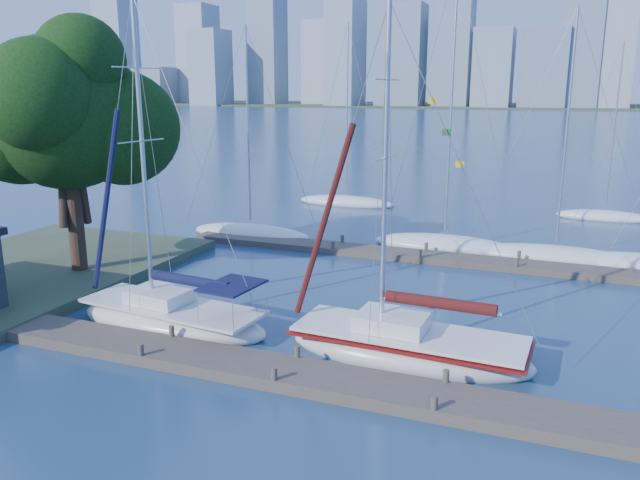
% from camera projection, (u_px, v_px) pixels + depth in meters
% --- Properties ---
extents(ground, '(700.00, 700.00, 0.00)m').
position_uv_depth(ground, '(286.00, 379.00, 20.30)').
color(ground, navy).
rests_on(ground, ground).
extents(near_dock, '(26.00, 2.00, 0.40)m').
position_uv_depth(near_dock, '(286.00, 374.00, 20.25)').
color(near_dock, '#483E35').
rests_on(near_dock, ground).
extents(far_dock, '(30.00, 1.80, 0.36)m').
position_uv_depth(far_dock, '(441.00, 258.00, 34.01)').
color(far_dock, '#483E35').
rests_on(far_dock, ground).
extents(far_shore, '(800.00, 100.00, 1.50)m').
position_uv_depth(far_shore, '(553.00, 107.00, 309.66)').
color(far_shore, '#38472D').
rests_on(far_shore, ground).
extents(tree, '(9.64, 8.77, 12.42)m').
position_uv_depth(tree, '(65.00, 109.00, 28.96)').
color(tree, black).
rests_on(tree, ground).
extents(sailboat_navy, '(8.43, 3.53, 13.06)m').
position_uv_depth(sailboat_navy, '(171.00, 303.00, 24.39)').
color(sailboat_navy, white).
rests_on(sailboat_navy, ground).
extents(sailboat_maroon, '(8.72, 3.19, 12.49)m').
position_uv_depth(sailboat_maroon, '(408.00, 334.00, 21.61)').
color(sailboat_maroon, white).
rests_on(sailboat_maroon, ground).
extents(bg_boat_0, '(8.37, 5.15, 13.24)m').
position_uv_depth(bg_boat_0, '(251.00, 233.00, 39.58)').
color(bg_boat_0, white).
rests_on(bg_boat_0, ground).
extents(bg_boat_2, '(8.76, 5.28, 16.42)m').
position_uv_depth(bg_boat_2, '(445.00, 244.00, 36.56)').
color(bg_boat_2, white).
rests_on(bg_boat_2, ground).
extents(bg_boat_3, '(9.21, 2.44, 13.58)m').
position_uv_depth(bg_boat_3, '(555.00, 256.00, 34.21)').
color(bg_boat_3, white).
rests_on(bg_boat_3, ground).
extents(bg_boat_6, '(8.29, 4.70, 14.44)m').
position_uv_depth(bg_boat_6, '(346.00, 201.00, 50.52)').
color(bg_boat_6, white).
rests_on(bg_boat_6, ground).
extents(bg_boat_7, '(6.89, 4.11, 12.61)m').
position_uv_depth(bg_boat_7, '(605.00, 216.00, 44.92)').
color(bg_boat_7, white).
rests_on(bg_boat_7, ground).
extents(skyline, '(503.76, 51.31, 126.26)m').
position_uv_depth(skyline, '(615.00, 22.00, 266.34)').
color(skyline, '#8193A6').
rests_on(skyline, ground).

